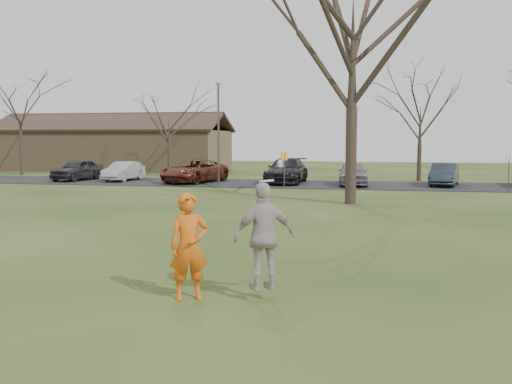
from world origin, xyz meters
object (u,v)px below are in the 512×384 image
car_0 (77,170)px  car_3 (287,171)px  lamp_post (218,119)px  car_2 (194,171)px  building (114,148)px  catching_play (264,236)px  car_4 (353,173)px  car_5 (444,174)px  car_1 (124,171)px  player_defender (189,246)px  big_tree (353,41)px

car_0 → car_3: bearing=10.1°
car_3 → lamp_post: (-3.62, -2.98, 3.15)m
car_2 → building: 17.72m
car_3 → lamp_post: size_ratio=0.86×
catching_play → car_4: bearing=88.4°
car_5 → catching_play: (-6.07, -25.90, 0.45)m
car_3 → car_1: bearing=-177.4°
building → car_5: bearing=-25.0°
car_2 → car_5: bearing=17.9°
car_0 → car_2: 8.28m
player_defender → car_2: 26.70m
player_defender → building: 43.44m
car_0 → car_1: bearing=13.5°
big_tree → car_2: bearing=136.2°
car_0 → catching_play: bearing=-47.2°
catching_play → car_3: bearing=97.5°
player_defender → car_4: (2.06, 25.14, -0.20)m
car_3 → big_tree: big_tree is taller
car_1 → building: 14.40m
building → car_4: bearing=-31.9°
car_5 → big_tree: bearing=-104.5°
car_1 → car_4: bearing=0.7°
building → big_tree: big_tree is taller
car_5 → lamp_post: (-13.14, -2.85, 3.26)m
catching_play → big_tree: 16.64m
car_2 → car_0: bearing=-165.5°
car_4 → lamp_post: lamp_post is taller
car_4 → building: bearing=144.7°
car_0 → building: bearing=113.2°
catching_play → car_1: bearing=119.1°
building → car_2: bearing=-48.3°
player_defender → lamp_post: size_ratio=0.30×
car_0 → car_3: size_ratio=0.78×
car_3 → lamp_post: lamp_post is taller
big_tree → catching_play: bearing=-93.4°
building → car_0: bearing=-75.0°
car_5 → big_tree: size_ratio=0.29×
car_2 → building: bearing=147.6°
player_defender → catching_play: (1.34, 0.14, 0.21)m
lamp_post → car_0: bearing=166.6°
catching_play → building: size_ratio=0.09×
car_5 → lamp_post: 13.84m
car_3 → catching_play: (3.45, -26.03, 0.34)m
car_3 → car_4: 4.29m
car_4 → car_5: (5.35, 0.89, -0.04)m
car_4 → car_5: bearing=6.0°
player_defender → car_0: (-16.24, 25.69, -0.20)m
player_defender → car_2: bearing=81.5°
car_3 → catching_play: size_ratio=2.76×
car_5 → lamp_post: size_ratio=0.65×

